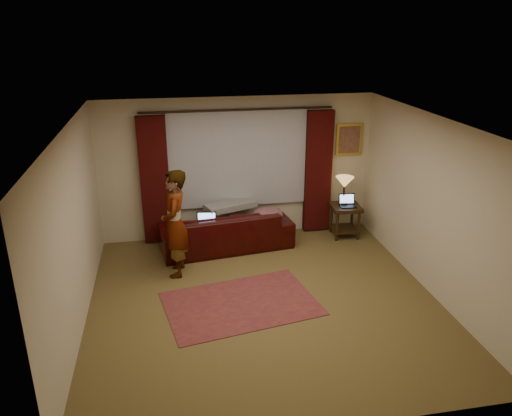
{
  "coord_description": "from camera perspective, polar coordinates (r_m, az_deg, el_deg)",
  "views": [
    {
      "loc": [
        -1.27,
        -6.19,
        3.86
      ],
      "look_at": [
        0.1,
        1.2,
        1.0
      ],
      "focal_mm": 35.0,
      "sensor_mm": 36.0,
      "label": 1
    }
  ],
  "objects": [
    {
      "name": "tiffany_lamp",
      "position": [
        9.36,
        10.03,
        1.96
      ],
      "size": [
        0.35,
        0.35,
        0.54
      ],
      "primitive_type": null,
      "rotation": [
        0.0,
        0.0,
        0.06
      ],
      "color": "olive",
      "rests_on": "end_table"
    },
    {
      "name": "curtain_rod",
      "position": [
        8.8,
        -2.09,
        11.13
      ],
      "size": [
        0.04,
        0.04,
        3.4
      ],
      "primitive_type": "cylinder",
      "color": "black",
      "rests_on": "wall_back"
    },
    {
      "name": "area_rug",
      "position": [
        7.34,
        -1.73,
        -10.86
      ],
      "size": [
        2.35,
        1.78,
        0.01
      ],
      "primitive_type": "cube",
      "rotation": [
        0.0,
        0.0,
        0.18
      ],
      "color": "brown",
      "rests_on": "floor"
    },
    {
      "name": "laptop_table",
      "position": [
        9.32,
        10.49,
        0.79
      ],
      "size": [
        0.32,
        0.34,
        0.22
      ],
      "primitive_type": null,
      "rotation": [
        0.0,
        0.0,
        -0.07
      ],
      "color": "black",
      "rests_on": "end_table"
    },
    {
      "name": "throw_blanket",
      "position": [
        8.95,
        -2.97,
        1.8
      ],
      "size": [
        1.0,
        0.66,
        0.11
      ],
      "primitive_type": "cube",
      "rotation": [
        0.0,
        0.0,
        0.34
      ],
      "color": "gray",
      "rests_on": "sofa"
    },
    {
      "name": "laptop_sofa",
      "position": [
        8.62,
        -5.73,
        -1.57
      ],
      "size": [
        0.4,
        0.42,
        0.25
      ],
      "primitive_type": null,
      "rotation": [
        0.0,
        0.0,
        -0.16
      ],
      "color": "black",
      "rests_on": "sofa"
    },
    {
      "name": "wall_back",
      "position": [
        9.15,
        -2.11,
        4.57
      ],
      "size": [
        5.0,
        0.02,
        2.6
      ],
      "primitive_type": "cube",
      "color": "beige",
      "rests_on": "ground"
    },
    {
      "name": "wall_left",
      "position": [
        6.81,
        -20.09,
        -2.6
      ],
      "size": [
        0.02,
        5.0,
        2.6
      ],
      "primitive_type": "cube",
      "color": "beige",
      "rests_on": "ground"
    },
    {
      "name": "sheer_curtain",
      "position": [
        9.04,
        -2.07,
        5.68
      ],
      "size": [
        2.5,
        0.05,
        1.8
      ],
      "primitive_type": "cube",
      "color": "#A2A2AA",
      "rests_on": "wall_back"
    },
    {
      "name": "floor",
      "position": [
        7.41,
        0.95,
        -10.62
      ],
      "size": [
        5.0,
        5.0,
        0.01
      ],
      "primitive_type": "cube",
      "color": "brown",
      "rests_on": "ground"
    },
    {
      "name": "wall_right",
      "position": [
        7.69,
        19.59,
        0.12
      ],
      "size": [
        0.02,
        5.0,
        2.6
      ],
      "primitive_type": "cube",
      "color": "beige",
      "rests_on": "ground"
    },
    {
      "name": "person",
      "position": [
        7.88,
        -9.22,
        -1.78
      ],
      "size": [
        0.56,
        0.56,
        1.73
      ],
      "primitive_type": "imported",
      "rotation": [
        0.0,
        0.0,
        -1.68
      ],
      "color": "gray",
      "rests_on": "floor"
    },
    {
      "name": "sofa",
      "position": [
        8.86,
        -3.46,
        -1.73
      ],
      "size": [
        2.43,
        1.3,
        0.94
      ],
      "primitive_type": "imported",
      "rotation": [
        0.0,
        0.0,
        3.27
      ],
      "color": "black",
      "rests_on": "floor"
    },
    {
      "name": "drape_right",
      "position": [
        9.41,
        7.1,
        4.12
      ],
      "size": [
        0.5,
        0.14,
        2.3
      ],
      "primitive_type": "cube",
      "color": "#350807",
      "rests_on": "floor"
    },
    {
      "name": "ceiling",
      "position": [
        6.45,
        1.09,
        9.54
      ],
      "size": [
        5.0,
        5.0,
        0.02
      ],
      "primitive_type": "cube",
      "color": "silver",
      "rests_on": "ground"
    },
    {
      "name": "picture_frame",
      "position": [
        9.53,
        10.58,
        7.69
      ],
      "size": [
        0.5,
        0.04,
        0.6
      ],
      "primitive_type": "cube",
      "color": "gold",
      "rests_on": "wall_back"
    },
    {
      "name": "drape_left",
      "position": [
        8.99,
        -11.5,
        3.06
      ],
      "size": [
        0.5,
        0.14,
        2.3
      ],
      "primitive_type": "cube",
      "color": "#350807",
      "rests_on": "floor"
    },
    {
      "name": "clothing_pile",
      "position": [
        8.9,
        1.39,
        -0.78
      ],
      "size": [
        0.63,
        0.53,
        0.23
      ],
      "primitive_type": "ellipsoid",
      "rotation": [
        0.0,
        0.0,
        -0.22
      ],
      "color": "brown",
      "rests_on": "sofa"
    },
    {
      "name": "end_table",
      "position": [
        9.51,
        10.1,
        -1.44
      ],
      "size": [
        0.56,
        0.56,
        0.61
      ],
      "primitive_type": "cube",
      "rotation": [
        0.0,
        0.0,
        -0.06
      ],
      "color": "black",
      "rests_on": "floor"
    },
    {
      "name": "wall_front",
      "position": [
        4.67,
        7.27,
        -12.63
      ],
      "size": [
        5.0,
        0.02,
        2.6
      ],
      "primitive_type": "cube",
      "color": "beige",
      "rests_on": "ground"
    }
  ]
}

